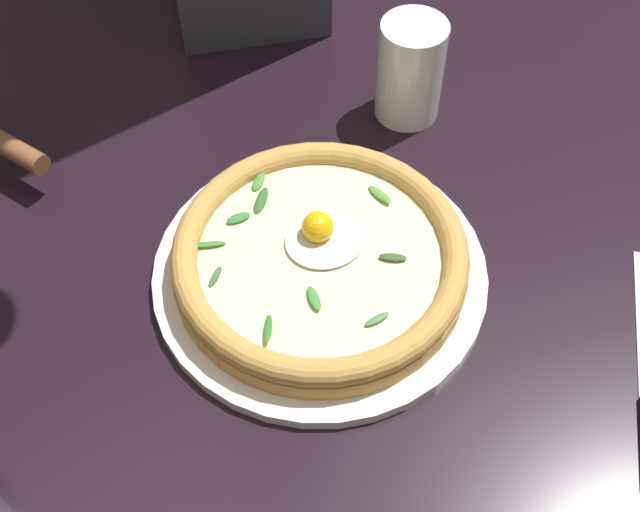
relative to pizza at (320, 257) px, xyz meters
name	(u,v)px	position (x,y,z in m)	size (l,w,h in m)	color
ground_plane	(342,265)	(0.03, 0.01, -0.05)	(2.40, 2.40, 0.03)	black
pizza_plate	(320,273)	(0.00, 0.00, -0.02)	(0.31, 0.31, 0.01)	white
pizza	(320,257)	(0.00, 0.00, 0.00)	(0.27, 0.27, 0.05)	gold
drinking_glass	(410,77)	(0.19, 0.15, 0.02)	(0.07, 0.07, 0.11)	silver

